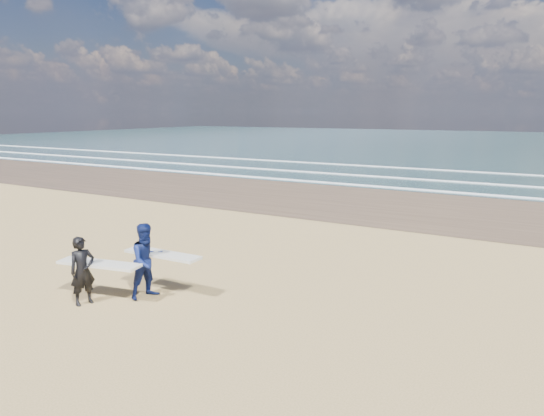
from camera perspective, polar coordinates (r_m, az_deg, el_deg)
The scene contains 2 objects.
surfer_near at distance 13.01m, azimuth -21.15°, elevation -6.78°, with size 2.26×1.18×1.73m.
surfer_far at distance 12.94m, azimuth -14.35°, elevation -5.97°, with size 2.21×1.19×1.96m.
Camera 1 is at (9.34, -7.10, 4.75)m, focal length 32.00 mm.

